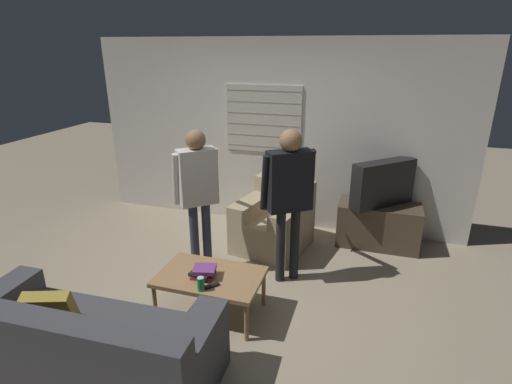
# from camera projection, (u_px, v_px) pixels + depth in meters

# --- Properties ---
(ground_plane) EXTENTS (16.00, 16.00, 0.00)m
(ground_plane) POSITION_uv_depth(u_px,v_px,m) (223.00, 299.00, 4.09)
(ground_plane) COLOR gray
(wall_back) EXTENTS (5.20, 0.08, 2.55)m
(wall_back) POSITION_uv_depth(u_px,v_px,m) (275.00, 135.00, 5.46)
(wall_back) COLOR silver
(wall_back) RESTS_ON ground_plane
(couch_blue) EXTENTS (1.99, 0.90, 0.77)m
(couch_blue) POSITION_uv_depth(u_px,v_px,m) (85.00, 349.00, 3.00)
(couch_blue) COLOR #424247
(couch_blue) RESTS_ON ground_plane
(armchair_beige) EXTENTS (0.96, 1.03, 0.83)m
(armchair_beige) POSITION_uv_depth(u_px,v_px,m) (274.00, 222.00, 5.05)
(armchair_beige) COLOR tan
(armchair_beige) RESTS_ON ground_plane
(coffee_table) EXTENTS (0.97, 0.62, 0.42)m
(coffee_table) POSITION_uv_depth(u_px,v_px,m) (210.00, 278.00, 3.75)
(coffee_table) COLOR #9E754C
(coffee_table) RESTS_ON ground_plane
(tv_stand) EXTENTS (1.01, 0.48, 0.56)m
(tv_stand) POSITION_uv_depth(u_px,v_px,m) (378.00, 225.00, 5.10)
(tv_stand) COLOR #4C3D2D
(tv_stand) RESTS_ON ground_plane
(tv) EXTENTS (0.75, 0.74, 0.57)m
(tv) POSITION_uv_depth(u_px,v_px,m) (383.00, 183.00, 4.91)
(tv) COLOR black
(tv) RESTS_ON tv_stand
(person_left_standing) EXTENTS (0.49, 0.77, 1.63)m
(person_left_standing) POSITION_uv_depth(u_px,v_px,m) (198.00, 184.00, 4.31)
(person_left_standing) COLOR #33384C
(person_left_standing) RESTS_ON ground_plane
(person_right_standing) EXTENTS (0.55, 0.83, 1.67)m
(person_right_standing) POSITION_uv_depth(u_px,v_px,m) (289.00, 188.00, 4.09)
(person_right_standing) COLOR black
(person_right_standing) RESTS_ON ground_plane
(book_stack) EXTENTS (0.25, 0.22, 0.10)m
(book_stack) POSITION_uv_depth(u_px,v_px,m) (203.00, 272.00, 3.69)
(book_stack) COLOR maroon
(book_stack) RESTS_ON coffee_table
(soda_can) EXTENTS (0.07, 0.07, 0.13)m
(soda_can) POSITION_uv_depth(u_px,v_px,m) (201.00, 284.00, 3.48)
(soda_can) COLOR #238E47
(soda_can) RESTS_ON coffee_table
(spare_remote) EXTENTS (0.11, 0.13, 0.02)m
(spare_remote) POSITION_uv_depth(u_px,v_px,m) (212.00, 286.00, 3.55)
(spare_remote) COLOR black
(spare_remote) RESTS_ON coffee_table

